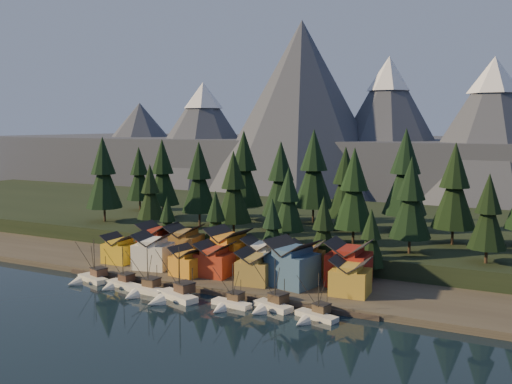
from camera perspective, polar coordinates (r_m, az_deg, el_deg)
The scene contains 46 objects.
ground at distance 119.41m, azimuth -9.04°, elevation -11.85°, with size 500.00×500.00×0.00m, color black.
shore_strip at distance 152.00m, azimuth -0.09°, elevation -7.40°, with size 400.00×50.00×1.50m, color #39322A.
hillside at distance 196.40m, azimuth 6.56°, elevation -3.53°, with size 420.00×100.00×6.00m, color black.
dock at distance 132.31m, azimuth -4.79°, elevation -9.70°, with size 80.00×4.00×1.00m, color #473C33.
mountain_ridge at distance 313.30m, azimuth 13.82°, elevation 4.40°, with size 560.00×190.00×90.00m.
boat_0 at distance 145.02m, azimuth -16.39°, elevation -7.77°, with size 9.96×10.49×11.49m.
boat_1 at distance 138.95m, azimuth -13.60°, elevation -8.37°, with size 8.59×9.14×10.57m.
boat_2 at distance 132.32m, azimuth -11.25°, elevation -9.05°, with size 10.07×10.87×11.47m.
boat_3 at distance 126.54m, azimuth -8.34°, elevation -9.61°, with size 11.52×12.06×12.80m.
boat_4 at distance 120.97m, azimuth -2.76°, elevation -10.61°, with size 9.28×9.93×9.98m.
boat_5 at distance 119.01m, azimuth 1.39°, elevation -10.63°, with size 9.50×10.12×11.74m.
boat_6 at distance 114.05m, azimuth 5.76°, elevation -11.71°, with size 9.53×9.95×10.13m.
house_front_0 at distance 155.96m, azimuth -13.48°, elevation -5.45°, with size 7.59×7.18×7.52m.
house_front_1 at distance 148.18m, azimuth -10.24°, elevation -5.71°, with size 10.04×9.76×8.99m.
house_front_2 at distance 140.21m, azimuth -6.80°, elevation -6.80°, with size 8.33×8.38×7.00m.
house_front_3 at distance 139.01m, azimuth -4.15°, elevation -6.64°, with size 8.11×7.74×8.11m.
house_front_4 at distance 132.37m, azimuth -0.05°, elevation -7.40°, with size 8.31×8.85×7.72m.
house_front_5 at distance 130.35m, azimuth 3.66°, elevation -6.96°, with size 11.91×11.24×10.56m.
house_front_6 at distance 125.45m, azimuth 9.42°, elevation -8.23°, with size 8.36×7.95×7.97m.
house_back_0 at distance 158.93m, azimuth -9.82°, elevation -4.72°, with size 9.49×9.16×9.68m.
house_back_1 at distance 154.91m, azimuth -7.18°, elevation -4.98°, with size 9.60×9.69×9.63m.
house_back_2 at distance 145.65m, azimuth -2.76°, elevation -5.54°, with size 10.88×10.20×10.31m.
house_back_3 at distance 141.79m, azimuth 0.51°, elevation -6.22°, with size 9.50×8.69×8.73m.
house_back_4 at distance 137.46m, azimuth 5.02°, elevation -6.66°, with size 9.08×8.81×8.75m.
house_back_5 at distance 132.22m, azimuth 9.26°, elevation -6.91°, with size 9.36×9.47×10.25m.
tree_hill_0 at distance 193.48m, azimuth -15.01°, elevation 1.63°, with size 12.10×12.10×28.18m.
tree_hill_1 at distance 198.36m, azimuth -9.33°, elevation 1.73°, with size 11.66×11.66×27.15m.
tree_hill_2 at distance 176.87m, azimuth -10.52°, elevation -0.16°, with size 8.62×8.62×20.07m.
tree_hill_3 at distance 180.53m, azimuth -5.70°, elevation 1.23°, with size 11.49×11.49×26.76m.
tree_hill_4 at distance 189.23m, azimuth -1.22°, elevation 2.07°, with size 12.91×12.91×30.08m.
tree_hill_5 at distance 162.91m, azimuth -2.26°, elevation 0.25°, with size 10.57×10.57×24.62m.
tree_hill_6 at distance 172.50m, azimuth 2.49°, elevation 1.05°, with size 11.61×11.61×27.05m.
tree_hill_7 at distance 153.45m, azimuth 3.26°, elevation -1.00°, with size 8.82×8.82×20.55m.
tree_hill_8 at distance 172.60m, azimuth 8.91°, elevation 0.70°, with size 10.96×10.96×25.54m.
tree_hill_9 at distance 154.07m, azimuth 9.78°, elevation 0.06°, with size 11.16×11.16×25.99m.
tree_hill_10 at distance 175.87m, azimuth 14.70°, elevation 1.65°, with size 13.30×13.30×30.98m.
tree_hill_11 at distance 145.44m, azimuth 15.21°, elevation -0.86°, with size 10.40×10.40×24.23m.
tree_hill_12 at distance 159.58m, azimuth 19.22°, elevation 0.29°, with size 11.77×11.77×27.41m.
tree_hill_13 at distance 141.22m, azimuth 22.19°, elevation -2.08°, with size 9.00×9.00×20.98m.
tree_hill_15 at distance 186.40m, azimuth 5.78°, elevation 2.05°, with size 13.12×13.12×30.57m.
tree_hill_16 at distance 217.33m, azimuth -11.60°, elevation 1.63°, with size 10.21×10.21×23.80m.
tree_shore_0 at distance 164.37m, azimuth -8.84°, elevation -2.99°, with size 6.94×6.94×16.17m.
tree_shore_1 at distance 155.44m, azimuth -4.04°, elevation -2.97°, with size 8.02×8.02×18.67m.
tree_shore_2 at distance 147.63m, azimuth 1.64°, elevation -3.70°, with size 7.57×7.57×17.63m.
tree_shore_3 at distance 142.18m, azimuth 6.76°, elevation -3.83°, with size 8.18×8.18×19.06m.
tree_shore_4 at distance 138.84m, azimuth 11.42°, elevation -4.71°, with size 7.19×7.19×16.75m.
Camera 1 is at (66.96, -91.29, 37.97)m, focal length 40.00 mm.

